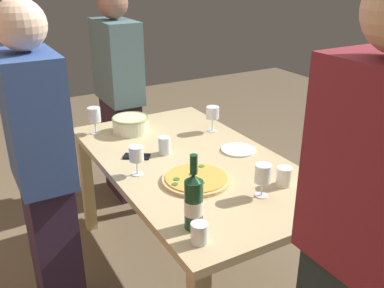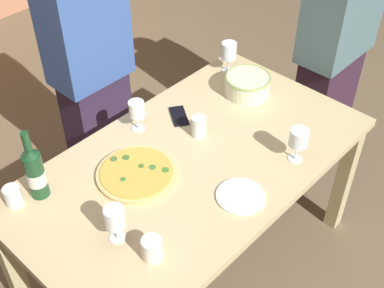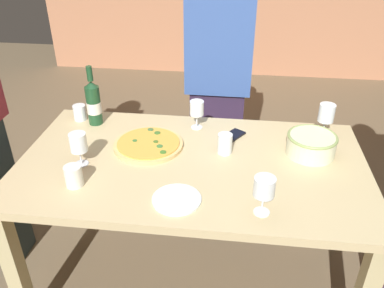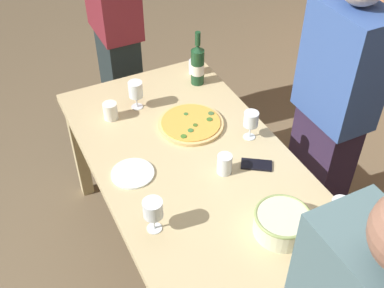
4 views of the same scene
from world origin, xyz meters
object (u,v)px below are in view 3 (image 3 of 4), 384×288
object	(u,v)px
wine_glass_by_bottle	(327,114)
serving_bowl	(311,144)
cell_phone	(232,136)
side_plate	(177,199)
wine_glass_far_left	(78,144)
cup_ceramic	(80,113)
person_host	(218,85)
wine_bottle	(94,102)
pizza	(149,144)
wine_glass_far_right	(197,109)
dining_table	(192,178)
cup_spare	(225,144)
wine_glass_near_pizza	(264,188)
cup_amber	(74,176)

from	to	relation	value
wine_glass_by_bottle	serving_bowl	bearing A→B (deg)	-114.33
cell_phone	side_plate	bearing A→B (deg)	-76.53
wine_glass_far_left	cup_ceramic	bearing A→B (deg)	110.93
wine_glass_by_bottle	person_host	world-z (taller)	person_host
wine_bottle	person_host	bearing A→B (deg)	35.71
pizza	wine_glass_far_right	size ratio (longest dim) A/B	2.22
side_plate	cell_phone	size ratio (longest dim) A/B	1.38
dining_table	cup_spare	size ratio (longest dim) A/B	16.23
wine_glass_near_pizza	wine_glass_far_right	size ratio (longest dim) A/B	1.06
pizza	wine_glass_by_bottle	bearing A→B (deg)	14.76
wine_glass_near_pizza	cup_amber	size ratio (longest dim) A/B	1.74
side_plate	cup_ceramic	bearing A→B (deg)	135.03
pizza	wine_glass_far_right	bearing A→B (deg)	46.23
serving_bowl	cell_phone	bearing A→B (deg)	162.49
wine_glass_near_pizza	side_plate	world-z (taller)	wine_glass_near_pizza
cup_amber	wine_glass_by_bottle	bearing A→B (deg)	27.47
wine_bottle	wine_glass_far_right	xyz separation A→B (m)	(0.55, 0.02, -0.02)
cup_amber	serving_bowl	bearing A→B (deg)	20.22
wine_glass_by_bottle	side_plate	bearing A→B (deg)	-136.80
wine_bottle	cup_amber	size ratio (longest dim) A/B	3.48
wine_glass_by_bottle	cell_phone	bearing A→B (deg)	-169.74
wine_glass_far_left	wine_glass_far_right	world-z (taller)	wine_glass_far_left
dining_table	side_plate	world-z (taller)	side_plate
wine_bottle	wine_glass_far_left	size ratio (longest dim) A/B	2.04
cup_ceramic	person_host	world-z (taller)	person_host
wine_glass_far_right	side_plate	distance (m)	0.63
cup_ceramic	dining_table	bearing A→B (deg)	-27.43
cup_amber	side_plate	distance (m)	0.45
pizza	wine_glass_near_pizza	size ratio (longest dim) A/B	2.10
cup_amber	cup_spare	distance (m)	0.70
cup_amber	cell_phone	distance (m)	0.81
pizza	person_host	distance (m)	0.72
dining_table	wine_glass_near_pizza	world-z (taller)	wine_glass_near_pizza
dining_table	pizza	world-z (taller)	pizza
wine_glass_near_pizza	wine_glass_by_bottle	world-z (taller)	wine_glass_by_bottle
wine_glass_far_left	cup_ceramic	xyz separation A→B (m)	(-0.16, 0.43, -0.06)
pizza	cell_phone	world-z (taller)	pizza
wine_glass_near_pizza	cup_spare	bearing A→B (deg)	111.42
dining_table	cup_amber	xyz separation A→B (m)	(-0.47, -0.24, 0.14)
person_host	pizza	bearing A→B (deg)	-19.03
cell_phone	wine_glass_by_bottle	bearing A→B (deg)	44.25
dining_table	cell_phone	size ratio (longest dim) A/B	11.11
dining_table	wine_glass_near_pizza	size ratio (longest dim) A/B	9.94
serving_bowl	wine_glass_far_right	world-z (taller)	wine_glass_far_right
wine_glass_near_pizza	serving_bowl	bearing A→B (deg)	62.39
serving_bowl	side_plate	size ratio (longest dim) A/B	1.16
wine_glass_far_right	side_plate	size ratio (longest dim) A/B	0.76
serving_bowl	wine_bottle	distance (m)	1.12
pizza	serving_bowl	xyz separation A→B (m)	(0.77, 0.03, 0.04)
wine_glass_far_right	cell_phone	world-z (taller)	wine_glass_far_right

